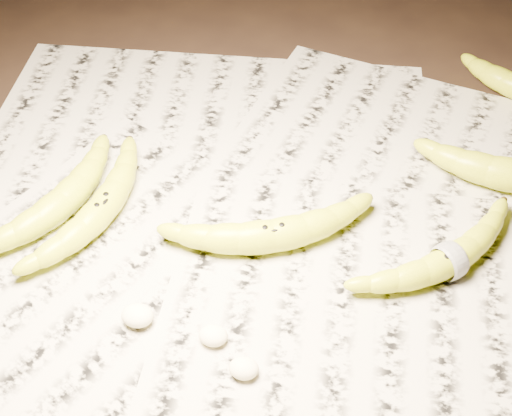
% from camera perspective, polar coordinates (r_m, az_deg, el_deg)
% --- Properties ---
extents(ground, '(3.00, 3.00, 0.00)m').
position_cam_1_polar(ground, '(0.75, 0.69, -4.26)').
color(ground, black).
rests_on(ground, ground).
extents(newspaper_patch, '(0.90, 0.70, 0.01)m').
position_cam_1_polar(newspaper_patch, '(0.77, 2.58, -2.18)').
color(newspaper_patch, '#B3AE99').
rests_on(newspaper_patch, ground).
extents(banana_left_a, '(0.10, 0.20, 0.03)m').
position_cam_1_polar(banana_left_a, '(0.79, -12.28, 0.10)').
color(banana_left_a, '#D1DF1B').
rests_on(banana_left_a, newspaper_patch).
extents(banana_left_b, '(0.12, 0.19, 0.04)m').
position_cam_1_polar(banana_left_b, '(0.81, -15.32, 0.64)').
color(banana_left_b, '#D1DF1B').
rests_on(banana_left_b, newspaper_patch).
extents(banana_center, '(0.21, 0.13, 0.04)m').
position_cam_1_polar(banana_center, '(0.74, 1.35, -2.03)').
color(banana_center, '#D1DF1B').
rests_on(banana_center, newspaper_patch).
extents(banana_taped, '(0.17, 0.17, 0.03)m').
position_cam_1_polar(banana_taped, '(0.75, 15.24, -3.92)').
color(banana_taped, '#D1DF1B').
rests_on(banana_taped, newspaper_patch).
extents(measuring_tape, '(0.03, 0.03, 0.04)m').
position_cam_1_polar(measuring_tape, '(0.75, 15.24, -3.92)').
color(measuring_tape, white).
rests_on(measuring_tape, newspaper_patch).
extents(flesh_chunk_a, '(0.03, 0.03, 0.02)m').
position_cam_1_polar(flesh_chunk_a, '(0.70, -9.50, -8.29)').
color(flesh_chunk_a, '#F5EEBE').
rests_on(flesh_chunk_a, newspaper_patch).
extents(flesh_chunk_b, '(0.03, 0.02, 0.02)m').
position_cam_1_polar(flesh_chunk_b, '(0.68, -3.46, -9.96)').
color(flesh_chunk_b, '#F5EEBE').
rests_on(flesh_chunk_b, newspaper_patch).
extents(flesh_chunk_c, '(0.03, 0.02, 0.02)m').
position_cam_1_polar(flesh_chunk_c, '(0.66, -0.99, -12.53)').
color(flesh_chunk_c, '#F5EEBE').
rests_on(flesh_chunk_c, newspaper_patch).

